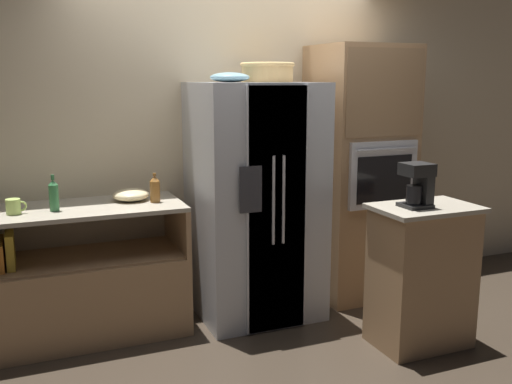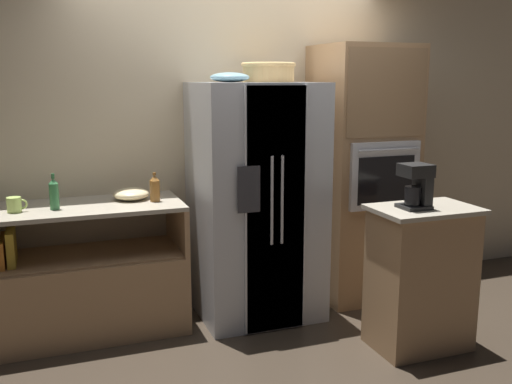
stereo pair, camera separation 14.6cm
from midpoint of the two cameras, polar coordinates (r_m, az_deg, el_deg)
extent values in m
plane|color=#382D23|center=(4.51, 0.44, -12.18)|extent=(20.00, 20.00, 0.00)
cube|color=beige|center=(4.62, -1.73, 6.38)|extent=(12.00, 0.06, 2.80)
cube|color=#A87F56|center=(4.29, -16.07, -9.84)|extent=(1.44, 0.65, 0.56)
cube|color=#A87F56|center=(4.19, -16.28, -6.15)|extent=(1.38, 0.60, 0.02)
cube|color=#A87F56|center=(4.25, -6.92, -3.28)|extent=(0.04, 0.65, 0.34)
cube|color=#ADA38E|center=(4.11, -16.55, -1.52)|extent=(1.44, 0.65, 0.03)
cube|color=orange|center=(4.14, -23.08, -5.43)|extent=(0.03, 0.34, 0.18)
cube|color=gold|center=(4.13, -22.34, -5.03)|extent=(0.05, 0.31, 0.23)
cube|color=silver|center=(4.32, 0.89, -0.88)|extent=(0.89, 0.79, 1.77)
cube|color=silver|center=(3.95, 2.95, -2.05)|extent=(0.44, 0.02, 1.73)
cube|color=silver|center=(3.95, 3.11, -2.03)|extent=(0.44, 0.02, 1.73)
cylinder|color=#B2B2B7|center=(3.90, 2.68, -0.90)|extent=(0.02, 0.02, 0.62)
cylinder|color=#B2B2B7|center=(3.92, 3.70, -0.82)|extent=(0.02, 0.02, 0.62)
cube|color=#2D2D33|center=(3.83, 0.37, 0.25)|extent=(0.16, 0.01, 0.32)
cube|color=#A87F56|center=(4.77, 11.32, 1.80)|extent=(0.72, 0.67, 2.05)
cube|color=silver|center=(4.47, 13.69, 1.60)|extent=(0.59, 0.04, 0.52)
cube|color=black|center=(4.46, 13.81, 1.17)|extent=(0.49, 0.01, 0.36)
cylinder|color=#B2B2B7|center=(4.41, 14.07, 4.11)|extent=(0.52, 0.02, 0.02)
cube|color=#94704C|center=(4.42, 13.95, 9.61)|extent=(0.68, 0.01, 0.66)
cube|color=#A87F56|center=(4.03, 17.13, -8.41)|extent=(0.63, 0.42, 0.94)
cube|color=#ADA38E|center=(3.90, 17.54, -1.67)|extent=(0.68, 0.46, 0.03)
cylinder|color=tan|center=(4.33, 2.23, 11.76)|extent=(0.38, 0.38, 0.13)
torus|color=tan|center=(4.33, 2.24, 12.61)|extent=(0.41, 0.41, 0.03)
ellipsoid|color=#668C99|center=(4.12, -1.61, 11.39)|extent=(0.28, 0.28, 0.07)
cylinder|color=brown|center=(4.11, -9.08, 0.09)|extent=(0.07, 0.07, 0.15)
cone|color=brown|center=(4.09, -9.12, 1.40)|extent=(0.07, 0.07, 0.04)
cylinder|color=brown|center=(4.08, -9.13, 1.80)|extent=(0.02, 0.02, 0.02)
cylinder|color=#33723F|center=(4.01, -18.55, -0.45)|extent=(0.06, 0.06, 0.18)
cone|color=#33723F|center=(3.99, -18.65, 1.03)|extent=(0.06, 0.06, 0.03)
cylinder|color=#33723F|center=(3.98, -18.68, 1.51)|extent=(0.02, 0.02, 0.03)
cylinder|color=#B2D166|center=(4.02, -22.09, -1.20)|extent=(0.09, 0.09, 0.10)
torus|color=#B2D166|center=(4.02, -21.40, -1.15)|extent=(0.07, 0.01, 0.07)
ellipsoid|color=beige|center=(4.20, -11.40, -0.19)|extent=(0.26, 0.26, 0.08)
cube|color=black|center=(3.83, 16.56, -1.41)|extent=(0.18, 0.17, 0.02)
cylinder|color=black|center=(3.81, 16.45, -0.36)|extent=(0.10, 0.10, 0.12)
cube|color=black|center=(3.84, 17.37, 0.59)|extent=(0.06, 0.15, 0.29)
cube|color=black|center=(3.79, 16.75, 2.09)|extent=(0.18, 0.17, 0.08)
camera|label=1|loc=(0.07, -89.01, 0.20)|focal=40.00mm
camera|label=2|loc=(0.07, 90.99, -0.20)|focal=40.00mm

